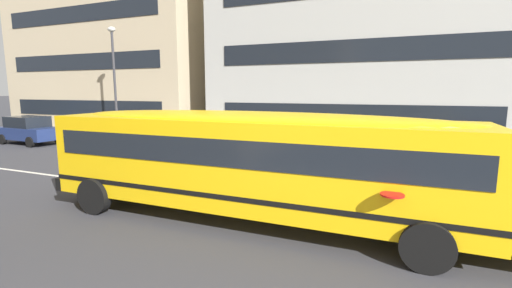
# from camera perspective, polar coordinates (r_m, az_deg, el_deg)

# --- Properties ---
(ground_plane) EXTENTS (400.00, 400.00, 0.00)m
(ground_plane) POSITION_cam_1_polar(r_m,az_deg,el_deg) (10.68, -6.11, -8.60)
(ground_plane) COLOR #38383D
(sidewalk_far) EXTENTS (120.00, 3.00, 0.01)m
(sidewalk_far) POSITION_cam_1_polar(r_m,az_deg,el_deg) (17.84, 6.16, -1.53)
(sidewalk_far) COLOR gray
(sidewalk_far) RESTS_ON ground_plane
(lane_centreline) EXTENTS (110.00, 0.16, 0.01)m
(lane_centreline) POSITION_cam_1_polar(r_m,az_deg,el_deg) (10.68, -6.11, -8.58)
(lane_centreline) COLOR silver
(lane_centreline) RESTS_ON ground_plane
(school_bus) EXTENTS (11.96, 2.82, 2.67)m
(school_bus) POSITION_cam_1_polar(r_m,az_deg,el_deg) (8.39, 0.40, -2.14)
(school_bus) COLOR yellow
(school_bus) RESTS_ON ground_plane
(parked_car_dark_blue_end_of_row) EXTENTS (3.98, 2.04, 1.64)m
(parked_car_dark_blue_end_of_row) POSITION_cam_1_polar(r_m,az_deg,el_deg) (24.85, -32.96, 1.96)
(parked_car_dark_blue_end_of_row) COLOR navy
(parked_car_dark_blue_end_of_row) RESTS_ON ground_plane
(street_lamp) EXTENTS (0.44, 0.44, 6.80)m
(street_lamp) POSITION_cam_1_polar(r_m,az_deg,el_deg) (22.58, -22.10, 11.01)
(street_lamp) COLOR #38383D
(street_lamp) RESTS_ON ground_plane
(apartment_block_far_left) EXTENTS (16.05, 13.74, 19.70)m
(apartment_block_far_left) POSITION_cam_1_polar(r_m,az_deg,el_deg) (33.37, -17.77, 19.89)
(apartment_block_far_left) COLOR #C6B28E
(apartment_block_far_left) RESTS_ON ground_plane
(apartment_block_far_centre) EXTENTS (16.48, 14.02, 13.30)m
(apartment_block_far_centre) POSITION_cam_1_polar(r_m,az_deg,el_deg) (25.71, 17.10, 16.14)
(apartment_block_far_centre) COLOR #B7B7B2
(apartment_block_far_centre) RESTS_ON ground_plane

